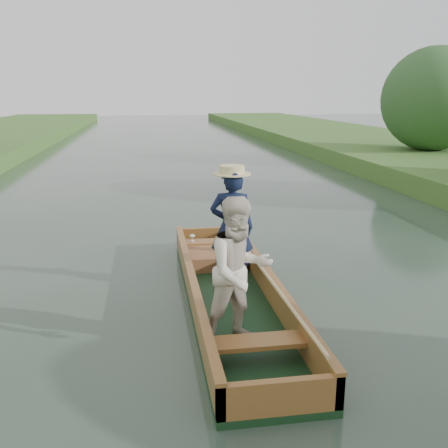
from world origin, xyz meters
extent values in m
plane|color=#283D30|center=(0.00, 0.00, 0.00)|extent=(120.00, 120.00, 0.00)
cylinder|color=#47331E|center=(9.80, 11.90, 1.05)|extent=(0.44, 0.44, 2.10)
sphere|color=#264E1F|center=(9.80, 11.90, 2.50)|extent=(3.89, 3.89, 3.89)
sphere|color=#264E1F|center=(10.40, 12.20, 2.10)|extent=(2.20, 2.20, 2.20)
cube|color=black|center=(0.00, 0.00, 0.04)|extent=(1.10, 5.00, 0.08)
cube|color=brown|center=(-0.51, 0.00, 0.24)|extent=(0.08, 5.00, 0.32)
cube|color=brown|center=(0.51, 0.00, 0.24)|extent=(0.08, 5.00, 0.32)
cube|color=brown|center=(0.00, 2.46, 0.24)|extent=(1.10, 0.08, 0.32)
cube|color=brown|center=(0.00, -2.46, 0.24)|extent=(1.10, 0.08, 0.32)
cube|color=brown|center=(-0.51, 0.00, 0.42)|extent=(0.10, 5.00, 0.04)
cube|color=brown|center=(0.51, 0.00, 0.42)|extent=(0.10, 5.00, 0.04)
cube|color=brown|center=(0.00, 1.90, 0.30)|extent=(0.94, 0.30, 0.05)
cube|color=brown|center=(0.00, -1.60, 0.30)|extent=(0.94, 0.30, 0.05)
imported|color=#111936|center=(0.10, 0.53, 0.91)|extent=(0.67, 0.52, 1.65)
cylinder|color=beige|center=(0.10, 0.53, 1.69)|extent=(0.52, 0.52, 0.12)
imported|color=beige|center=(-0.11, -1.14, 0.89)|extent=(0.94, 0.84, 1.61)
cube|color=#A94736|center=(-0.01, 1.47, 0.19)|extent=(0.85, 0.90, 0.22)
sphere|color=tan|center=(0.25, 1.37, 0.40)|extent=(0.18, 0.18, 0.18)
sphere|color=tan|center=(0.25, 1.36, 0.54)|extent=(0.14, 0.14, 0.14)
sphere|color=tan|center=(0.20, 1.36, 0.60)|extent=(0.05, 0.05, 0.05)
sphere|color=tan|center=(0.30, 1.36, 0.60)|extent=(0.05, 0.05, 0.05)
sphere|color=tan|center=(0.25, 1.31, 0.52)|extent=(0.05, 0.05, 0.05)
sphere|color=tan|center=(0.16, 1.35, 0.43)|extent=(0.06, 0.06, 0.06)
sphere|color=tan|center=(0.33, 1.35, 0.43)|extent=(0.06, 0.06, 0.06)
sphere|color=tan|center=(0.20, 1.35, 0.32)|extent=(0.07, 0.07, 0.07)
sphere|color=tan|center=(0.29, 1.35, 0.32)|extent=(0.07, 0.07, 0.07)
cylinder|color=silver|center=(-0.33, 1.90, 0.33)|extent=(0.07, 0.07, 0.01)
cylinder|color=silver|center=(-0.33, 1.90, 0.37)|extent=(0.01, 0.01, 0.08)
ellipsoid|color=silver|center=(-0.33, 1.90, 0.43)|extent=(0.09, 0.09, 0.05)
cylinder|color=tan|center=(0.43, -0.29, 0.46)|extent=(0.04, 4.21, 0.19)
camera|label=1|loc=(-1.04, -6.02, 2.71)|focal=40.00mm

